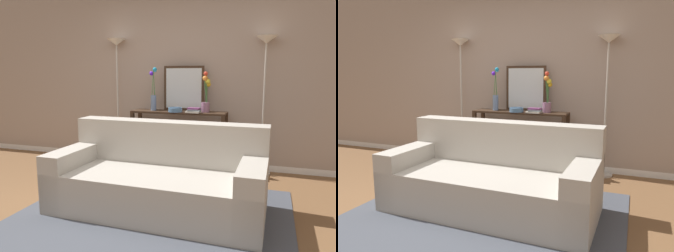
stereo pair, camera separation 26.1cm
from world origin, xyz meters
TOP-DOWN VIEW (x-y plane):
  - ground_plane at (0.00, 0.00)m, footprint 16.00×16.00m
  - back_wall at (0.00, 2.18)m, footprint 12.00×0.15m
  - area_rug at (0.31, 0.24)m, footprint 2.64×2.13m
  - couch at (0.31, 0.40)m, footprint 2.13×1.00m
  - console_table at (0.09, 1.85)m, footprint 1.38×0.34m
  - floor_lamp_left at (-0.94, 1.98)m, footprint 0.28×0.28m
  - floor_lamp_right at (1.26, 1.98)m, footprint 0.28×0.28m
  - wall_mirror at (0.13, 1.99)m, footprint 0.60×0.02m
  - vase_tall_flowers at (-0.29, 1.86)m, footprint 0.12×0.09m
  - vase_short_flowers at (0.49, 1.86)m, footprint 0.13×0.13m
  - fruit_bowl at (0.07, 1.76)m, footprint 0.20×0.20m
  - book_stack at (0.35, 1.74)m, footprint 0.21×0.17m
  - book_row_under_console at (-0.32, 1.85)m, footprint 0.30×0.18m

SIDE VIEW (x-z plane):
  - ground_plane at x=0.00m, z-range -0.02..0.00m
  - area_rug at x=0.31m, z-range 0.00..0.01m
  - book_row_under_console at x=-0.32m, z-range -0.01..0.12m
  - couch at x=0.31m, z-range -0.13..0.75m
  - console_table at x=0.09m, z-range 0.16..1.01m
  - book_stack at x=0.35m, z-range 0.85..0.92m
  - fruit_bowl at x=0.07m, z-range 0.86..0.92m
  - vase_short_flowers at x=0.49m, z-range 0.79..1.36m
  - vase_tall_flowers at x=-0.29m, z-range 0.78..1.41m
  - wall_mirror at x=0.13m, z-range 0.86..1.51m
  - back_wall at x=0.00m, z-range 0.00..2.83m
  - floor_lamp_right at x=1.26m, z-range 0.54..2.42m
  - floor_lamp_left at x=-0.94m, z-range 0.55..2.47m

